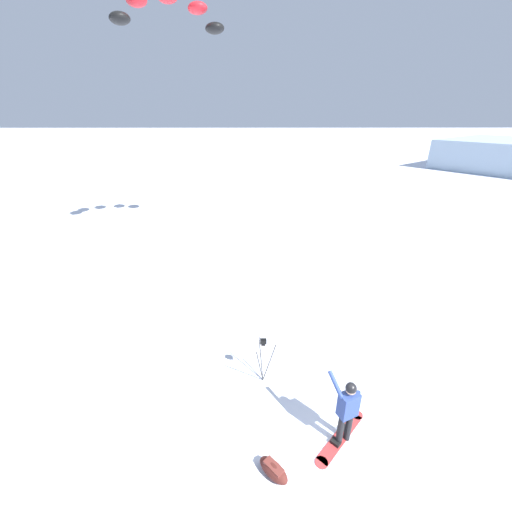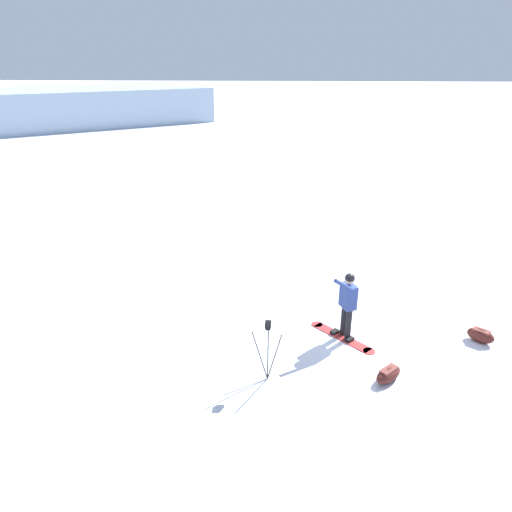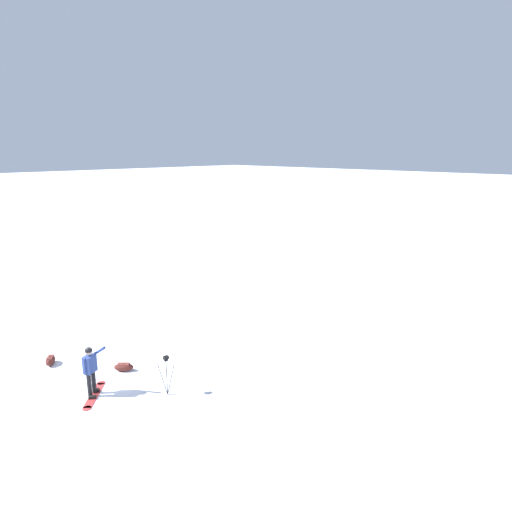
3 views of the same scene
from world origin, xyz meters
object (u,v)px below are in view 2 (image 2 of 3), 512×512
object	(u,v)px
snowboarder	(348,299)
gear_bag_small	(481,335)
snowboard	(342,337)
camera_tripod	(268,339)
gear_bag_large	(388,374)

from	to	relation	value
snowboarder	gear_bag_small	distance (m)	3.25
snowboarder	snowboard	distance (m)	1.00
snowboard	camera_tripod	bearing A→B (deg)	-135.08
gear_bag_large	snowboard	bearing A→B (deg)	117.20
gear_bag_large	camera_tripod	size ratio (longest dim) A/B	0.53
snowboarder	camera_tripod	size ratio (longest dim) A/B	1.25
snowboard	camera_tripod	xyz separation A→B (m)	(-1.68, -1.68, 0.95)
gear_bag_large	gear_bag_small	xyz separation A→B (m)	(2.41, 1.62, 0.02)
snowboarder	gear_bag_large	size ratio (longest dim) A/B	2.37
gear_bag_large	snowboarder	bearing A→B (deg)	114.99
snowboarder	snowboard	size ratio (longest dim) A/B	1.21
snowboarder	camera_tripod	distance (m)	2.44
gear_bag_large	gear_bag_small	bearing A→B (deg)	33.89
snowboarder	camera_tripod	world-z (taller)	snowboarder
snowboard	gear_bag_small	world-z (taller)	gear_bag_small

